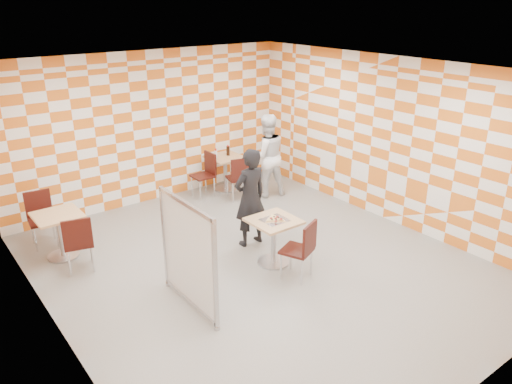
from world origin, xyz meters
TOP-DOWN VIEW (x-y plane):
  - room_shell at (0.00, 0.54)m, footprint 7.00×7.00m
  - main_table at (0.23, -0.08)m, footprint 0.70×0.70m
  - second_table at (1.44, 3.04)m, footprint 0.70×0.70m
  - empty_table at (-2.35, 2.15)m, footprint 0.70×0.70m
  - chair_main_front at (0.27, -0.70)m, footprint 0.55×0.56m
  - chair_second_front at (1.33, 2.37)m, footprint 0.52×0.53m
  - chair_second_side at (0.93, 3.00)m, footprint 0.43×0.42m
  - chair_empty_near at (-2.27, 1.48)m, footprint 0.52×0.52m
  - chair_empty_far at (-2.44, 2.82)m, footprint 0.46×0.47m
  - partition at (-1.41, -0.32)m, footprint 0.08×1.38m
  - man_dark at (0.35, 0.68)m, footprint 0.62×0.41m
  - man_white at (1.94, 2.26)m, footprint 0.99×0.87m
  - pizza_on_foil at (0.23, -0.10)m, footprint 0.40×0.40m
  - sport_bottle at (1.24, 3.09)m, footprint 0.06×0.06m
  - soda_bottle at (1.54, 3.08)m, footprint 0.07×0.07m

SIDE VIEW (x-z plane):
  - main_table at x=0.23m, z-range 0.13..0.88m
  - second_table at x=1.44m, z-range 0.13..0.88m
  - empty_table at x=-2.35m, z-range 0.13..0.88m
  - chair_main_front at x=0.27m, z-range 0.08..1.01m
  - chair_second_front at x=1.33m, z-range 0.08..1.01m
  - chair_second_side at x=0.93m, z-range 0.08..1.01m
  - chair_empty_near at x=-2.27m, z-range 0.08..1.01m
  - chair_empty_far at x=-2.44m, z-range 0.08..1.01m
  - pizza_on_foil at x=0.23m, z-range 0.74..0.79m
  - partition at x=-1.41m, z-range 0.02..1.57m
  - sport_bottle at x=1.24m, z-range 0.74..0.94m
  - man_dark at x=0.35m, z-range 0.00..1.68m
  - soda_bottle at x=1.54m, z-range 0.74..0.97m
  - man_white at x=1.94m, z-range 0.00..1.73m
  - room_shell at x=0.00m, z-range -2.00..5.00m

